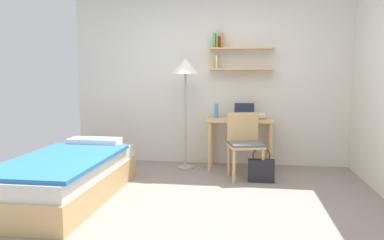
{
  "coord_description": "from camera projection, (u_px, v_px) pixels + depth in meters",
  "views": [
    {
      "loc": [
        0.45,
        -3.56,
        1.34
      ],
      "look_at": [
        -0.14,
        0.51,
        0.85
      ],
      "focal_mm": 33.94,
      "sensor_mm": 36.0,
      "label": 1
    }
  ],
  "objects": [
    {
      "name": "wall_back",
      "position": [
        215.0,
        79.0,
        5.55
      ],
      "size": [
        4.4,
        0.27,
        2.6
      ],
      "color": "silver",
      "rests_on": "ground_plane"
    },
    {
      "name": "book_stack",
      "position": [
        260.0,
        116.0,
        5.26
      ],
      "size": [
        0.19,
        0.25,
        0.08
      ],
      "color": "orange",
      "rests_on": "desk"
    },
    {
      "name": "ground_plane",
      "position": [
        198.0,
        208.0,
        3.72
      ],
      "size": [
        5.28,
        5.28,
        0.0
      ],
      "primitive_type": "plane",
      "color": "gray"
    },
    {
      "name": "desk",
      "position": [
        240.0,
        129.0,
        5.27
      ],
      "size": [
        0.94,
        0.51,
        0.73
      ],
      "color": "tan",
      "rests_on": "ground_plane"
    },
    {
      "name": "standing_lamp",
      "position": [
        185.0,
        72.0,
        5.19
      ],
      "size": [
        0.41,
        0.41,
        1.6
      ],
      "color": "#B2A893",
      "rests_on": "ground_plane"
    },
    {
      "name": "water_bottle",
      "position": [
        216.0,
        111.0,
        5.35
      ],
      "size": [
        0.06,
        0.06,
        0.21
      ],
      "primitive_type": "cylinder",
      "color": "#4C99DB",
      "rests_on": "desk"
    },
    {
      "name": "bed",
      "position": [
        67.0,
        176.0,
        4.03
      ],
      "size": [
        0.97,
        2.02,
        0.54
      ],
      "color": "tan",
      "rests_on": "ground_plane"
    },
    {
      "name": "laptop",
      "position": [
        244.0,
        115.0,
        5.3
      ],
      "size": [
        0.29,
        0.23,
        0.22
      ],
      "color": "black",
      "rests_on": "desk"
    },
    {
      "name": "handbag",
      "position": [
        261.0,
        170.0,
        4.64
      ],
      "size": [
        0.33,
        0.12,
        0.45
      ],
      "color": "#232328",
      "rests_on": "ground_plane"
    },
    {
      "name": "desk_chair",
      "position": [
        245.0,
        142.0,
        4.8
      ],
      "size": [
        0.53,
        0.5,
        0.86
      ],
      "color": "tan",
      "rests_on": "ground_plane"
    }
  ]
}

